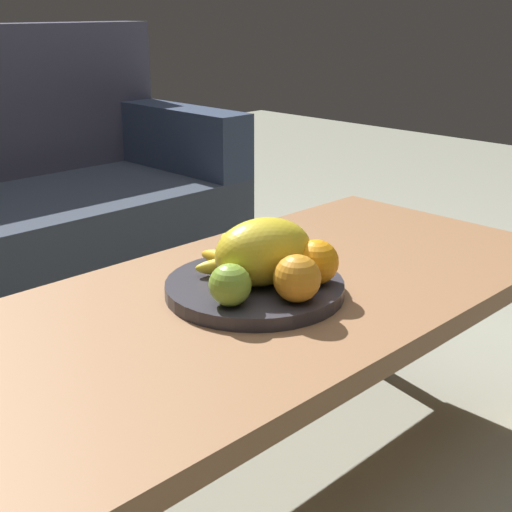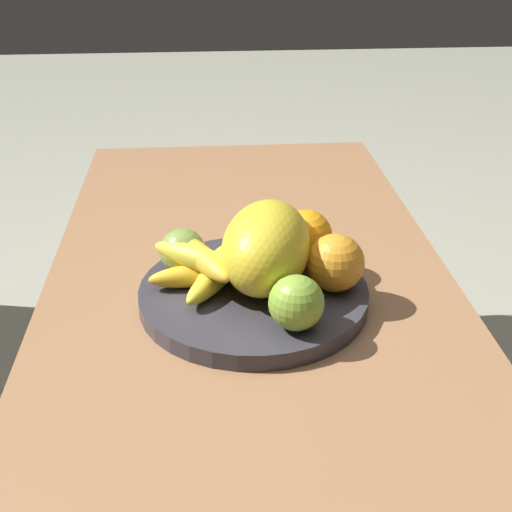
{
  "view_description": "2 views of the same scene",
  "coord_description": "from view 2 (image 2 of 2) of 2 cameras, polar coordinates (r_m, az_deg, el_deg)",
  "views": [
    {
      "loc": [
        -0.87,
        -0.84,
        0.96
      ],
      "look_at": [
        -0.04,
        -0.0,
        0.53
      ],
      "focal_mm": 49.29,
      "sensor_mm": 36.0,
      "label": 1
    },
    {
      "loc": [
        -0.86,
        0.06,
        0.98
      ],
      "look_at": [
        -0.04,
        -0.0,
        0.53
      ],
      "focal_mm": 47.53,
      "sensor_mm": 36.0,
      "label": 2
    }
  ],
  "objects": [
    {
      "name": "coffee_table",
      "position": [
        1.03,
        -0.37,
        -4.89
      ],
      "size": [
        1.3,
        0.62,
        0.46
      ],
      "color": "#976945",
      "rests_on": "ground_plane"
    },
    {
      "name": "banana_bunch",
      "position": [
        0.96,
        -4.2,
        -0.96
      ],
      "size": [
        0.18,
        0.15,
        0.06
      ],
      "color": "yellow",
      "rests_on": "fruit_bowl"
    },
    {
      "name": "apple_front",
      "position": [
        0.99,
        -6.18,
        0.38
      ],
      "size": [
        0.07,
        0.07,
        0.07
      ],
      "primitive_type": "sphere",
      "color": "olive",
      "rests_on": "fruit_bowl"
    },
    {
      "name": "orange_front",
      "position": [
        0.95,
        6.7,
        -0.57
      ],
      "size": [
        0.08,
        0.08,
        0.08
      ],
      "primitive_type": "sphere",
      "color": "orange",
      "rests_on": "fruit_bowl"
    },
    {
      "name": "apple_left",
      "position": [
        0.86,
        3.41,
        -3.95
      ],
      "size": [
        0.07,
        0.07,
        0.07
      ],
      "primitive_type": "sphere",
      "color": "#81AC36",
      "rests_on": "fruit_bowl"
    },
    {
      "name": "ground_plane",
      "position": [
        1.31,
        -0.31,
        -20.19
      ],
      "size": [
        8.0,
        8.0,
        0.0
      ],
      "primitive_type": "plane",
      "color": "gray"
    },
    {
      "name": "fruit_bowl",
      "position": [
        0.97,
        0.0,
        -3.26
      ],
      "size": [
        0.33,
        0.33,
        0.03
      ],
      "primitive_type": "cylinder",
      "color": "#35333B",
      "rests_on": "coffee_table"
    },
    {
      "name": "orange_left",
      "position": [
        1.02,
        4.19,
        1.63
      ],
      "size": [
        0.08,
        0.08,
        0.08
      ],
      "primitive_type": "sphere",
      "color": "orange",
      "rests_on": "fruit_bowl"
    },
    {
      "name": "melon_large_front",
      "position": [
        0.94,
        0.87,
        0.74
      ],
      "size": [
        0.21,
        0.17,
        0.12
      ],
      "primitive_type": "ellipsoid",
      "rotation": [
        0.0,
        0.0,
        -0.27
      ],
      "color": "yellow",
      "rests_on": "fruit_bowl"
    }
  ]
}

